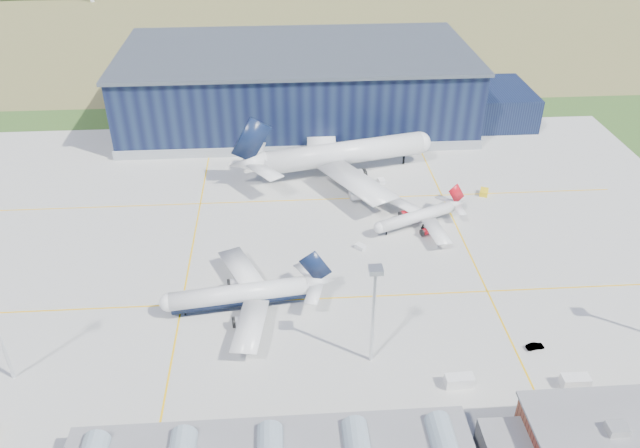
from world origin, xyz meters
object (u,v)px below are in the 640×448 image
(airliner_navy, at_px, (239,285))
(car_a, at_px, (598,418))
(light_mast_center, at_px, (374,300))
(airliner_red, at_px, (417,211))
(gse_cart_b, at_px, (360,247))
(car_b, at_px, (535,346))
(gse_cart_a, at_px, (381,181))
(gse_tug_c, at_px, (484,192))
(gse_van_a, at_px, (459,381))
(gse_van_c, at_px, (575,382))
(airliner_widebody, at_px, (344,142))
(hangar, at_px, (304,89))

(airliner_navy, distance_m, car_a, 75.01)
(light_mast_center, height_order, airliner_red, light_mast_center)
(gse_cart_b, distance_m, car_b, 49.64)
(gse_cart_b, bearing_deg, gse_cart_a, 28.91)
(airliner_red, relative_size, gse_tug_c, 8.13)
(car_a, xyz_separation_m, car_b, (-4.72, 18.86, -0.02))
(airliner_navy, relative_size, gse_van_a, 7.05)
(airliner_navy, bearing_deg, airliner_red, -153.41)
(gse_tug_c, bearing_deg, gse_van_c, -71.19)
(airliner_widebody, xyz_separation_m, gse_tug_c, (39.58, -16.46, -9.74))
(airliner_navy, height_order, gse_cart_b, airliner_navy)
(hangar, xyz_separation_m, car_a, (46.04, -142.80, -10.98))
(light_mast_center, relative_size, gse_van_a, 4.16)
(gse_van_c, relative_size, car_b, 1.42)
(light_mast_center, xyz_separation_m, gse_tug_c, (42.33, 64.55, -14.64))
(gse_cart_b, xyz_separation_m, car_a, (35.99, -57.42, 0.05))
(airliner_widebody, bearing_deg, car_a, -83.21)
(gse_van_c, bearing_deg, light_mast_center, 76.22)
(car_a, distance_m, car_b, 19.44)
(light_mast_center, distance_m, gse_tug_c, 78.57)
(hangar, bearing_deg, gse_van_a, -80.13)
(airliner_widebody, bearing_deg, gse_cart_b, -103.09)
(airliner_red, distance_m, gse_van_c, 61.63)
(hangar, distance_m, airliner_widebody, 44.92)
(airliner_widebody, height_order, gse_cart_a, airliner_widebody)
(light_mast_center, distance_m, gse_van_a, 22.80)
(gse_van_a, distance_m, gse_van_c, 22.05)
(airliner_red, distance_m, gse_tug_c, 28.55)
(gse_tug_c, bearing_deg, airliner_red, -123.80)
(gse_tug_c, bearing_deg, car_a, -70.19)
(gse_van_a, height_order, gse_cart_b, gse_van_a)
(car_a, bearing_deg, light_mast_center, 43.05)
(airliner_red, bearing_deg, gse_tug_c, -169.46)
(airliner_red, xyz_separation_m, car_a, (19.97, -66.75, -4.15))
(gse_van_c, relative_size, car_a, 1.43)
(hangar, height_order, car_a, hangar)
(airliner_red, height_order, car_b, airliner_red)
(gse_cart_a, xyz_separation_m, gse_tug_c, (28.78, -9.26, 0.17))
(gse_cart_a, height_order, car_a, car_a)
(light_mast_center, relative_size, airliner_widebody, 0.36)
(hangar, relative_size, airliner_red, 4.94)
(gse_cart_b, height_order, gse_van_c, gse_van_c)
(gse_cart_a, height_order, gse_tug_c, gse_tug_c)
(airliner_navy, distance_m, gse_tug_c, 83.45)
(light_mast_center, relative_size, car_b, 6.14)
(gse_van_c, bearing_deg, gse_van_a, 86.03)
(gse_van_c, bearing_deg, airliner_widebody, 21.84)
(airliner_navy, xyz_separation_m, gse_van_c, (64.61, -27.77, -5.07))
(airliner_widebody, distance_m, car_a, 105.85)
(airliner_navy, bearing_deg, gse_van_c, 149.33)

